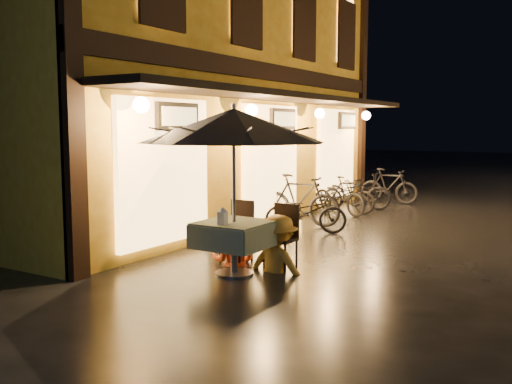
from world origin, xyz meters
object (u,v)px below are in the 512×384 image
Objects in this scene: patio_umbrella at (234,126)px; person_yellow at (278,216)px; person_orange at (234,216)px; bicycle_0 at (306,212)px; table_lantern at (223,215)px; cafe_table at (234,235)px.

person_yellow is at bearing 52.76° from patio_umbrella.
person_orange is at bearing 124.49° from patio_umbrella.
bicycle_0 is (-0.19, 2.88, -0.31)m from person_orange.
patio_umbrella is at bearing 90.00° from table_lantern.
cafe_table is 3.52m from bicycle_0.
patio_umbrella is 1.50m from person_yellow.
person_yellow is at bearing 157.93° from person_orange.
cafe_table is at bearing 164.83° from bicycle_0.
person_orange is at bearing 158.89° from bicycle_0.
person_orange is (-0.40, 0.87, -0.17)m from table_lantern.
person_orange is at bearing 114.80° from table_lantern.
cafe_table is 0.73m from person_yellow.
bicycle_0 reaches higher than cafe_table.
bicycle_0 is at bearing -67.42° from person_yellow.
patio_umbrella is at bearing 56.22° from person_yellow.
person_orange reaches higher than bicycle_0.
patio_umbrella is at bearing 164.83° from bicycle_0.
table_lantern is 3.83m from bicycle_0.
person_orange is 2.90m from bicycle_0.
person_yellow is at bearing 52.76° from cafe_table.
cafe_table is 3.96× the size of table_lantern.
person_yellow is 1.00× the size of bicycle_0.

